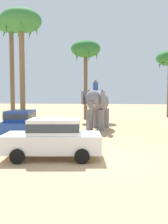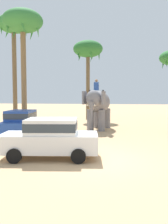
# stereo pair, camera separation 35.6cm
# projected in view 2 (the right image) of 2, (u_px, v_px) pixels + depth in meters

# --- Properties ---
(ground_plane) EXTENTS (120.00, 120.00, 0.00)m
(ground_plane) POSITION_uv_depth(u_px,v_px,m) (94.00, 160.00, 9.94)
(ground_plane) COLOR tan
(car_sedan_foreground) EXTENTS (4.28, 2.26, 1.70)m
(car_sedan_foreground) POSITION_uv_depth(u_px,v_px,m) (50.00, 137.00, 10.19)
(car_sedan_foreground) COLOR white
(car_sedan_foreground) RESTS_ON ground
(car_parked_far_side) EXTENTS (2.16, 4.24, 1.70)m
(car_parked_far_side) POSITION_uv_depth(u_px,v_px,m) (21.00, 122.00, 15.68)
(car_parked_far_side) COLOR #23479E
(car_parked_far_side) RESTS_ON ground
(elephant_with_mahout) EXTENTS (2.15, 3.99, 3.88)m
(elephant_with_mahout) POSITION_uv_depth(u_px,v_px,m) (98.00, 104.00, 18.47)
(elephant_with_mahout) COLOR slate
(elephant_with_mahout) RESTS_ON ground
(palm_tree_left_of_road) EXTENTS (3.20, 3.20, 8.59)m
(palm_tree_left_of_road) POSITION_uv_depth(u_px,v_px,m) (88.00, 51.00, 25.82)
(palm_tree_left_of_road) COLOR brown
(palm_tree_left_of_road) RESTS_ON ground
(palm_tree_far_back) EXTENTS (3.20, 3.20, 10.65)m
(palm_tree_far_back) POSITION_uv_depth(u_px,v_px,m) (14.00, 28.00, 23.61)
(palm_tree_far_back) COLOR brown
(palm_tree_far_back) RESTS_ON ground
(palm_tree_leaning_seaward) EXTENTS (3.20, 3.20, 9.48)m
(palm_tree_leaning_seaward) POSITION_uv_depth(u_px,v_px,m) (23.00, 25.00, 18.93)
(palm_tree_leaning_seaward) COLOR brown
(palm_tree_leaning_seaward) RESTS_ON ground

